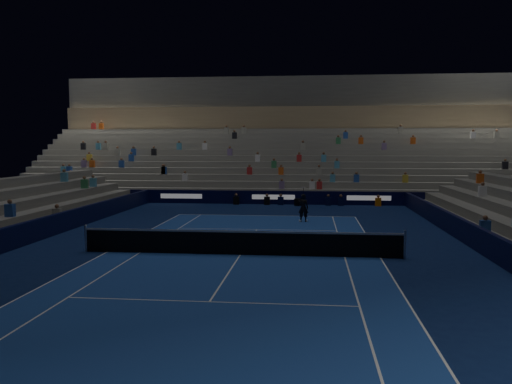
{
  "coord_description": "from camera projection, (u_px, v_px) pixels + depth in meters",
  "views": [
    {
      "loc": [
        2.78,
        -20.47,
        4.33
      ],
      "look_at": [
        0.0,
        6.0,
        2.0
      ],
      "focal_mm": 36.9,
      "sensor_mm": 36.0,
      "label": 1
    }
  ],
  "objects": [
    {
      "name": "ground",
      "position": [
        240.0,
        255.0,
        20.95
      ],
      "size": [
        90.0,
        90.0,
        0.0
      ],
      "primitive_type": "plane",
      "color": "#0B1A47",
      "rests_on": "ground"
    },
    {
      "name": "court_surface",
      "position": [
        240.0,
        255.0,
        20.95
      ],
      "size": [
        10.97,
        23.77,
        0.01
      ],
      "primitive_type": "cube",
      "color": "navy",
      "rests_on": "ground"
    },
    {
      "name": "sponsor_barrier_far",
      "position": [
        273.0,
        197.0,
        39.23
      ],
      "size": [
        44.0,
        0.25,
        1.0
      ],
      "primitive_type": "cube",
      "color": "black",
      "rests_on": "ground"
    },
    {
      "name": "sponsor_barrier_east",
      "position": [
        494.0,
        247.0,
        19.9
      ],
      "size": [
        0.25,
        37.0,
        1.0
      ],
      "primitive_type": "cube",
      "color": "black",
      "rests_on": "ground"
    },
    {
      "name": "sponsor_barrier_west",
      "position": [
        10.0,
        238.0,
        21.91
      ],
      "size": [
        0.25,
        37.0,
        1.0
      ],
      "primitive_type": "cube",
      "color": "#080C32",
      "rests_on": "ground"
    },
    {
      "name": "grandstand_main",
      "position": [
        281.0,
        156.0,
        48.3
      ],
      "size": [
        44.0,
        15.2,
        11.2
      ],
      "color": "slate",
      "rests_on": "ground"
    },
    {
      "name": "tennis_net",
      "position": [
        240.0,
        242.0,
        20.91
      ],
      "size": [
        12.9,
        0.1,
        1.1
      ],
      "color": "#B2B2B7",
      "rests_on": "ground"
    },
    {
      "name": "tennis_player",
      "position": [
        303.0,
        208.0,
        30.08
      ],
      "size": [
        0.65,
        0.48,
        1.61
      ],
      "primitive_type": "imported",
      "rotation": [
        0.0,
        0.0,
        2.96
      ],
      "color": "black",
      "rests_on": "ground"
    },
    {
      "name": "broadcast_camera",
      "position": [
        298.0,
        202.0,
        38.22
      ],
      "size": [
        0.55,
        0.91,
        0.53
      ],
      "color": "black",
      "rests_on": "ground"
    }
  ]
}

